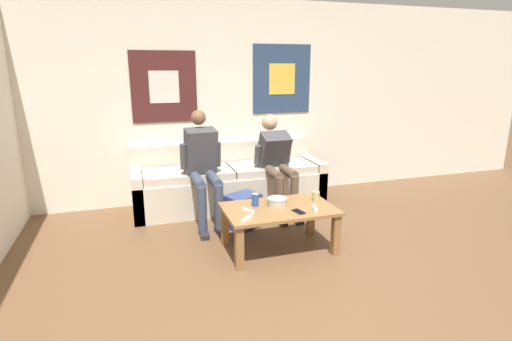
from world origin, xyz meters
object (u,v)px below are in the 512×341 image
object	(u,v)px
person_seated_adult	(203,164)
game_controller_near_left	(247,219)
backpack	(244,211)
cell_phone	(299,212)
ceramic_bowl	(277,201)
person_seated_teen	(276,159)
game_controller_near_right	(315,208)
couch	(229,184)
drink_can_blue	(255,200)
coffee_table	(279,215)
game_controller_far_center	(248,210)
pillar_candle	(316,196)

from	to	relation	value
person_seated_adult	game_controller_near_left	world-z (taller)	person_seated_adult
game_controller_near_left	backpack	bearing A→B (deg)	76.00
person_seated_adult	backpack	size ratio (longest dim) A/B	2.87
backpack	cell_phone	bearing A→B (deg)	-70.17
person_seated_adult	ceramic_bowl	distance (m)	1.08
person_seated_teen	game_controller_near_right	world-z (taller)	person_seated_teen
person_seated_adult	ceramic_bowl	bearing A→B (deg)	-58.72
couch	drink_can_blue	distance (m)	1.29
person_seated_adult	cell_phone	bearing A→B (deg)	-59.45
coffee_table	person_seated_teen	xyz separation A→B (m)	(0.36, 1.03, 0.29)
backpack	game_controller_near_right	xyz separation A→B (m)	(0.47, -0.80, 0.26)
game_controller_near_left	game_controller_far_center	distance (m)	0.21
drink_can_blue	game_controller_near_right	bearing A→B (deg)	-27.65
coffee_table	game_controller_near_left	world-z (taller)	game_controller_near_left
drink_can_blue	game_controller_near_left	bearing A→B (deg)	-119.09
game_controller_far_center	ceramic_bowl	bearing A→B (deg)	13.95
ceramic_bowl	couch	bearing A→B (deg)	96.41
game_controller_near_left	coffee_table	bearing A→B (deg)	29.21
ceramic_bowl	game_controller_far_center	world-z (taller)	ceramic_bowl
couch	ceramic_bowl	world-z (taller)	couch
drink_can_blue	game_controller_near_right	distance (m)	0.57
game_controller_near_left	couch	bearing A→B (deg)	81.49
person_seated_adult	game_controller_near_left	bearing A→B (deg)	-82.14
game_controller_near_left	game_controller_far_center	xyz separation A→B (m)	(0.07, 0.20, 0.00)
pillar_candle	game_controller_far_center	world-z (taller)	pillar_candle
game_controller_near_right	cell_phone	world-z (taller)	game_controller_near_right
game_controller_near_right	coffee_table	bearing A→B (deg)	152.88
couch	cell_phone	distance (m)	1.58
couch	person_seated_teen	bearing A→B (deg)	-35.07
coffee_table	backpack	size ratio (longest dim) A/B	2.40
coffee_table	person_seated_adult	world-z (taller)	person_seated_adult
backpack	pillar_candle	distance (m)	0.87
drink_can_blue	game_controller_far_center	size ratio (longest dim) A/B	0.86
person_seated_adult	backpack	xyz separation A→B (m)	(0.38, -0.32, -0.50)
person_seated_adult	game_controller_far_center	xyz separation A→B (m)	(0.23, -0.98, -0.23)
backpack	drink_can_blue	size ratio (longest dim) A/B	3.52
ceramic_bowl	game_controller_near_left	distance (m)	0.48
game_controller_near_left	cell_phone	distance (m)	0.51
coffee_table	game_controller_near_right	bearing A→B (deg)	-27.12
couch	coffee_table	xyz separation A→B (m)	(0.14, -1.38, 0.07)
coffee_table	person_seated_teen	distance (m)	1.13
coffee_table	person_seated_teen	world-z (taller)	person_seated_teen
person_seated_teen	game_controller_far_center	distance (m)	1.26
ceramic_bowl	drink_can_blue	distance (m)	0.21
ceramic_bowl	person_seated_adult	bearing A→B (deg)	121.28
couch	cell_phone	xyz separation A→B (m)	(0.27, -1.55, 0.15)
coffee_table	cell_phone	size ratio (longest dim) A/B	7.12
person_seated_teen	game_controller_near_right	distance (m)	1.20
pillar_candle	game_controller_near_right	world-z (taller)	pillar_candle
ceramic_bowl	coffee_table	bearing A→B (deg)	-94.29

